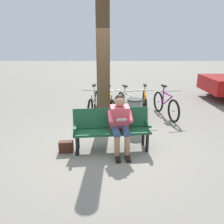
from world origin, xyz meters
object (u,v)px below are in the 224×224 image
at_px(person_reading, 120,121).
at_px(litter_bin, 134,114).
at_px(bicycle_silver, 127,105).
at_px(bicycle_red, 93,104).
at_px(tree_trunk, 103,64).
at_px(bicycle_black, 165,105).
at_px(bicycle_orange, 110,105).
at_px(bicycle_green, 145,104).
at_px(handbag, 66,147).
at_px(bench, 111,126).

distance_m(person_reading, litter_bin, 1.39).
distance_m(bicycle_silver, bicycle_red, 1.01).
relative_size(tree_trunk, bicycle_black, 2.03).
height_order(bicycle_black, bicycle_orange, same).
bearing_deg(bicycle_black, bicycle_red, -106.36).
bearing_deg(person_reading, bicycle_green, -115.66).
height_order(tree_trunk, litter_bin, tree_trunk).
distance_m(person_reading, bicycle_black, 2.72).
xyz_separation_m(litter_bin, bicycle_red, (1.15, -1.07, -0.04)).
relative_size(tree_trunk, bicycle_orange, 2.01).
relative_size(person_reading, bicycle_green, 0.71).
distance_m(bicycle_black, bicycle_orange, 1.68).
height_order(handbag, tree_trunk, tree_trunk).
xyz_separation_m(person_reading, bicycle_green, (-0.81, -2.41, -0.31)).
xyz_separation_m(person_reading, bicycle_black, (-1.43, -2.29, -0.31)).
bearing_deg(bicycle_silver, litter_bin, -7.67).
distance_m(litter_bin, bicycle_red, 1.57).
xyz_separation_m(person_reading, bicycle_orange, (0.25, -2.31, -0.31)).
relative_size(litter_bin, bicycle_red, 0.48).
xyz_separation_m(handbag, bicycle_silver, (-1.38, -2.32, 0.24)).
height_order(bench, tree_trunk, tree_trunk).
relative_size(bench, bicycle_orange, 0.99).
xyz_separation_m(bicycle_orange, bicycle_red, (0.49, -0.06, 0.00)).
distance_m(person_reading, bicycle_orange, 2.35).
distance_m(tree_trunk, bicycle_red, 1.65).
bearing_deg(bicycle_black, bicycle_silver, -102.79).
bearing_deg(bicycle_black, person_reading, -46.12).
xyz_separation_m(bench, litter_bin, (-0.58, -1.16, -0.11)).
height_order(litter_bin, bicycle_orange, bicycle_orange).
bearing_deg(handbag, bicycle_green, -128.11).
height_order(person_reading, bicycle_green, person_reading).
bearing_deg(bicycle_orange, handbag, -30.69).
bearing_deg(bench, handbag, 4.81).
bearing_deg(bicycle_silver, bicycle_black, 74.91).
xyz_separation_m(bicycle_black, bicycle_silver, (1.17, 0.03, 0.00)).
relative_size(bicycle_orange, bicycle_red, 0.99).
bearing_deg(person_reading, bicycle_red, -79.55).
distance_m(bicycle_green, bicycle_red, 1.56).
height_order(litter_bin, bicycle_green, bicycle_green).
bearing_deg(tree_trunk, litter_bin, 170.78).
bearing_deg(bicycle_orange, bicycle_black, 78.76).
bearing_deg(litter_bin, bicycle_orange, -56.75).
distance_m(bench, litter_bin, 1.31).
height_order(person_reading, bicycle_orange, person_reading).
relative_size(handbag, bicycle_black, 0.18).
distance_m(bench, bicycle_red, 2.31).
relative_size(handbag, bicycle_red, 0.18).
xyz_separation_m(bicycle_black, bicycle_green, (0.61, -0.12, 0.00)).
bearing_deg(handbag, bicycle_orange, -110.13).
xyz_separation_m(person_reading, bicycle_red, (0.75, -2.37, -0.31)).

